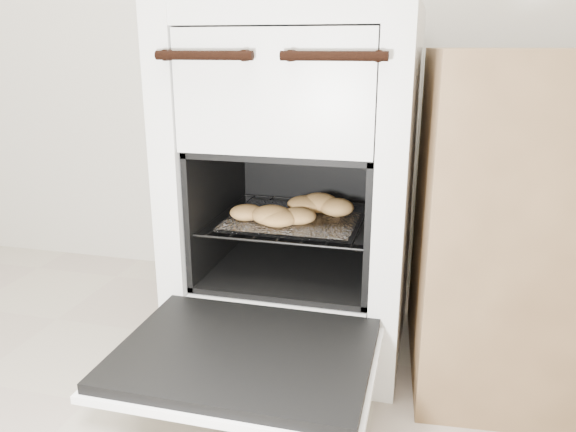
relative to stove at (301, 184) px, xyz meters
name	(u,v)px	position (x,y,z in m)	size (l,w,h in m)	color
stove	(301,184)	(0.00, 0.00, 0.00)	(0.60, 0.66, 0.91)	silver
oven_door	(245,356)	(0.00, -0.50, -0.25)	(0.54, 0.42, 0.04)	black
oven_rack	(295,219)	(0.00, -0.07, -0.08)	(0.43, 0.42, 0.01)	black
foil_sheet	(294,219)	(0.00, -0.09, -0.07)	(0.34, 0.30, 0.01)	silver
baked_rolls	(297,210)	(0.01, -0.09, -0.05)	(0.34, 0.29, 0.05)	tan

